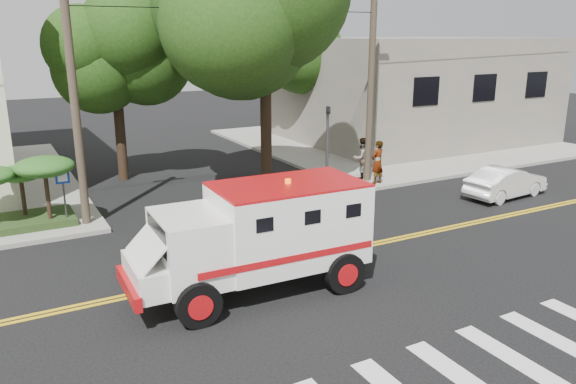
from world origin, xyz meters
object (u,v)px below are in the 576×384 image
pedestrian_a (377,162)px  pedestrian_b (362,158)px  armored_truck (260,233)px  parked_sedan (506,182)px

pedestrian_a → pedestrian_b: 1.05m
pedestrian_a → pedestrian_b: size_ratio=1.02×
armored_truck → pedestrian_a: size_ratio=3.27×
armored_truck → pedestrian_b: size_ratio=3.33×
armored_truck → pedestrian_b: 11.73m
pedestrian_a → pedestrian_b: pedestrian_a is taller
parked_sedan → pedestrian_a: (-3.59, 3.75, 0.46)m
armored_truck → pedestrian_b: armored_truck is taller
parked_sedan → pedestrian_b: (-3.64, 4.80, 0.45)m
parked_sedan → pedestrian_b: 6.04m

